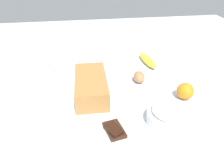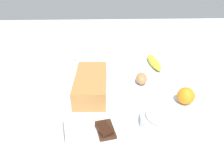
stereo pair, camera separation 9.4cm
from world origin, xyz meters
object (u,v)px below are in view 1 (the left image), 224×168
banana (147,60)px  orange_fruit (185,91)px  loaf_pan (91,86)px  flour_bowl (169,115)px  egg_near_butter (139,77)px  chocolate_plate (114,131)px  sugar_bowl (59,64)px  butter_block (63,138)px

banana → orange_fruit: bearing=9.5°
loaf_pan → flour_bowl: (0.23, 0.26, -0.01)m
egg_near_butter → chocolate_plate: size_ratio=0.55×
loaf_pan → sugar_bowl: loaf_pan is taller
loaf_pan → egg_near_butter: bearing=108.9°
banana → egg_near_butter: egg_near_butter is taller
flour_bowl → egg_near_butter: (-0.30, -0.03, -0.01)m
sugar_bowl → chocolate_plate: 0.54m
loaf_pan → flour_bowl: 0.34m
orange_fruit → egg_near_butter: 0.22m
orange_fruit → butter_block: 0.52m
sugar_bowl → egg_near_butter: size_ratio=2.12×
banana → loaf_pan: bearing=-51.6°
banana → butter_block: bearing=-39.0°
flour_bowl → chocolate_plate: (0.03, -0.20, -0.03)m
flour_bowl → egg_near_butter: 0.30m
sugar_bowl → chocolate_plate: size_ratio=1.17×
butter_block → egg_near_butter: (-0.35, 0.34, -0.00)m
loaf_pan → chocolate_plate: (0.25, 0.06, -0.03)m
orange_fruit → chocolate_plate: 0.36m
loaf_pan → butter_block: bearing=-20.0°
egg_near_butter → loaf_pan: bearing=-72.4°
chocolate_plate → flour_bowl: bearing=97.6°
loaf_pan → egg_near_butter: 0.24m
sugar_bowl → butter_block: sugar_bowl is taller
butter_block → egg_near_butter: bearing=136.1°
banana → flour_bowl: bearing=-7.8°
butter_block → chocolate_plate: (-0.02, 0.17, -0.02)m
orange_fruit → sugar_bowl: bearing=-122.7°
flour_bowl → butter_block: bearing=-82.0°
flour_bowl → sugar_bowl: (-0.47, -0.40, -0.00)m
flour_bowl → banana: 0.49m
loaf_pan → chocolate_plate: size_ratio=2.18×
orange_fruit → egg_near_butter: size_ratio=0.97×
loaf_pan → sugar_bowl: (-0.25, -0.15, -0.01)m
orange_fruit → egg_near_butter: (-0.16, -0.15, -0.01)m
banana → chocolate_plate: banana is taller
sugar_bowl → orange_fruit: (0.34, 0.53, 0.00)m
butter_block → orange_fruit: bearing=111.0°
loaf_pan → banana: bearing=129.8°
sugar_bowl → chocolate_plate: (0.50, 0.20, -0.02)m
flour_bowl → chocolate_plate: 0.20m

